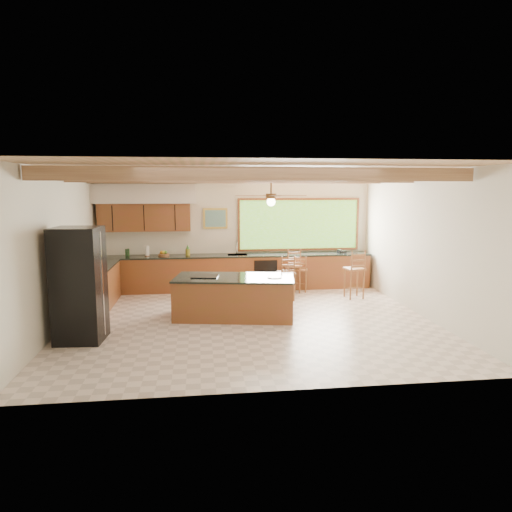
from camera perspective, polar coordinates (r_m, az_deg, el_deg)
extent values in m
plane|color=beige|center=(9.27, -0.77, -8.07)|extent=(7.20, 7.20, 0.00)
cube|color=beige|center=(12.17, -2.49, 3.10)|extent=(7.20, 0.04, 3.00)
cube|color=beige|center=(5.78, 2.81, -2.89)|extent=(7.20, 0.04, 3.00)
cube|color=beige|center=(9.28, -23.47, 0.72)|extent=(0.04, 6.50, 3.00)
cube|color=beige|center=(10.02, 20.15, 1.43)|extent=(0.04, 6.50, 3.00)
cube|color=#A57352|center=(8.89, -0.81, 10.80)|extent=(7.20, 6.50, 0.04)
cube|color=#9B754D|center=(7.30, 0.61, 10.21)|extent=(7.10, 0.15, 0.22)
cube|color=#9B754D|center=(9.39, -1.15, 9.82)|extent=(7.10, 0.15, 0.22)
cube|color=#9B754D|center=(11.18, -2.13, 9.60)|extent=(7.10, 0.15, 0.22)
cube|color=brown|center=(11.99, -13.73, 4.70)|extent=(2.30, 0.35, 0.70)
cube|color=beige|center=(11.90, -13.87, 7.56)|extent=(2.60, 0.50, 0.48)
cylinder|color=#FFEABF|center=(12.00, -17.17, 6.34)|extent=(0.10, 0.10, 0.01)
cylinder|color=#FFEABF|center=(11.84, -10.45, 6.55)|extent=(0.10, 0.10, 0.01)
cube|color=#8DC646|center=(12.38, 5.39, 3.95)|extent=(3.20, 0.04, 1.30)
cube|color=#B99238|center=(12.08, -5.10, 4.70)|extent=(0.64, 0.03, 0.54)
cube|color=#457D5C|center=(12.06, -5.10, 4.69)|extent=(0.54, 0.01, 0.44)
cube|color=brown|center=(11.99, -2.33, -2.11)|extent=(7.00, 0.65, 0.88)
cube|color=black|center=(11.91, -2.34, 0.07)|extent=(7.04, 0.69, 0.04)
cube|color=brown|center=(10.66, -19.36, -3.92)|extent=(0.65, 2.35, 0.88)
cube|color=black|center=(10.57, -19.49, -1.48)|extent=(0.69, 2.39, 0.04)
cube|color=black|center=(11.75, 1.22, -2.42)|extent=(0.60, 0.02, 0.78)
cube|color=silver|center=(11.91, -2.34, 0.09)|extent=(0.50, 0.38, 0.03)
cylinder|color=silver|center=(12.08, -2.43, 1.01)|extent=(0.03, 0.03, 0.30)
cylinder|color=silver|center=(11.97, -2.39, 1.56)|extent=(0.03, 0.20, 0.03)
cylinder|color=silver|center=(11.99, -13.47, 0.62)|extent=(0.11, 0.11, 0.26)
cylinder|color=#193917|center=(12.13, -15.92, 0.42)|extent=(0.05, 0.05, 0.18)
cylinder|color=#193917|center=(12.10, -15.66, 0.44)|extent=(0.05, 0.05, 0.19)
cube|color=black|center=(12.41, 10.67, 0.58)|extent=(0.24, 0.21, 0.09)
cube|color=brown|center=(9.43, -2.72, -5.25)|extent=(2.54, 1.50, 0.81)
cube|color=black|center=(9.34, -2.73, -2.73)|extent=(2.58, 1.54, 0.04)
cube|color=black|center=(9.41, -6.37, -2.52)|extent=(0.60, 0.51, 0.02)
cylinder|color=silver|center=(9.26, 2.33, -2.67)|extent=(0.29, 0.29, 0.01)
cube|color=black|center=(8.43, -21.23, -3.37)|extent=(0.83, 0.81, 1.99)
cube|color=silver|center=(8.34, -18.65, -3.35)|extent=(0.02, 0.06, 1.82)
cube|color=brown|center=(10.81, 3.81, -2.13)|extent=(0.41, 0.41, 0.04)
cylinder|color=brown|center=(10.70, 3.14, -4.07)|extent=(0.04, 0.04, 0.63)
cylinder|color=brown|center=(10.76, 4.75, -4.02)|extent=(0.04, 0.04, 0.63)
cylinder|color=brown|center=(11.00, 2.86, -3.73)|extent=(0.04, 0.04, 0.63)
cylinder|color=brown|center=(11.05, 4.42, -3.68)|extent=(0.04, 0.04, 0.63)
cube|color=brown|center=(11.76, 5.63, -1.73)|extent=(0.42, 0.42, 0.04)
cylinder|color=brown|center=(11.66, 5.12, -3.27)|extent=(0.03, 0.03, 0.55)
cylinder|color=brown|center=(11.71, 6.39, -3.23)|extent=(0.03, 0.03, 0.55)
cylinder|color=brown|center=(11.91, 4.85, -3.01)|extent=(0.03, 0.03, 0.55)
cylinder|color=brown|center=(11.97, 6.09, -2.97)|extent=(0.03, 0.03, 0.55)
cube|color=brown|center=(11.59, 4.45, -1.20)|extent=(0.48, 0.48, 0.04)
cylinder|color=brown|center=(11.46, 3.79, -3.13)|extent=(0.04, 0.04, 0.68)
cylinder|color=brown|center=(11.53, 5.39, -3.08)|extent=(0.04, 0.04, 0.68)
cylinder|color=brown|center=(11.78, 3.49, -2.81)|extent=(0.04, 0.04, 0.68)
cylinder|color=brown|center=(11.84, 5.05, -2.77)|extent=(0.04, 0.04, 0.68)
cube|color=brown|center=(11.24, 12.21, -1.57)|extent=(0.47, 0.47, 0.04)
cylinder|color=brown|center=(11.09, 11.62, -3.62)|extent=(0.04, 0.04, 0.69)
cylinder|color=brown|center=(11.21, 13.25, -3.56)|extent=(0.04, 0.04, 0.69)
cylinder|color=brown|center=(11.41, 11.08, -3.28)|extent=(0.04, 0.04, 0.69)
cylinder|color=brown|center=(11.51, 12.67, -3.22)|extent=(0.04, 0.04, 0.69)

